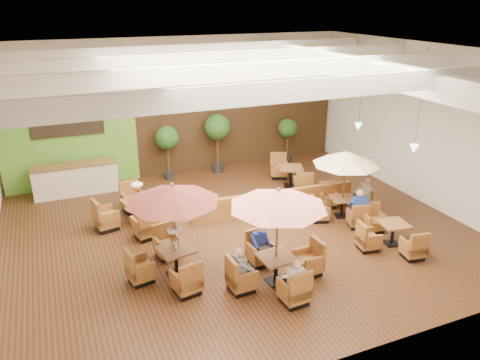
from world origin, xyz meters
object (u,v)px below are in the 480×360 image
booth_divider (275,202)px  table_5 (290,177)px  table_3 (130,212)px  diner_3 (359,205)px  table_0 (171,211)px  table_1 (278,219)px  topiary_1 (217,129)px  diner_1 (260,240)px  diner_4 (364,192)px  topiary_0 (167,140)px  service_counter (76,179)px  diner_2 (241,265)px  diner_0 (295,277)px  topiary_2 (288,130)px  table_4 (385,236)px  table_2 (345,171)px

booth_divider → table_5: size_ratio=2.04×
table_3 → diner_3: 7.28m
table_0 → table_1: table_1 is taller
booth_divider → diner_3: size_ratio=6.73×
booth_divider → topiary_1: (-0.37, 4.56, 1.43)m
table_0 → diner_1: 2.61m
diner_4 → topiary_0: bearing=54.6°
topiary_0 → service_counter: bearing=-176.8°
table_0 → diner_2: bearing=-56.0°
booth_divider → topiary_1: size_ratio=2.35×
diner_0 → topiary_2: bearing=59.0°
table_4 → topiary_0: topiary_0 is taller
booth_divider → topiary_0: bearing=122.5°
topiary_2 → diner_4: size_ratio=2.55×
table_5 → diner_0: diner_0 is taller
topiary_0 → diner_3: topiary_0 is taller
table_0 → table_2: size_ratio=1.09×
table_3 → topiary_2: size_ratio=1.46×
diner_4 → service_counter: bearing=69.9°
diner_0 → diner_3: size_ratio=0.86×
table_2 → diner_0: bearing=-119.5°
table_0 → table_5: size_ratio=0.93×
table_0 → topiary_0: bearing=65.6°
table_1 → topiary_0: bearing=90.7°
diner_2 → diner_3: size_ratio=0.86×
booth_divider → table_3: 4.79m
service_counter → booth_divider: size_ratio=0.52×
diner_1 → diner_0: bearing=85.1°
table_3 → diner_4: size_ratio=3.72×
booth_divider → diner_2: (-2.81, -3.74, 0.34)m
diner_0 → diner_2: bearing=131.1°
table_0 → diner_3: table_0 is taller
diner_3 → topiary_1: bearing=132.7°
table_0 → topiary_1: 7.91m
table_3 → topiary_1: (4.33, 3.60, 1.37)m
booth_divider → table_4: bearing=-54.7°
table_0 → topiary_1: bearing=50.6°
booth_divider → diner_2: size_ratio=7.79×
booth_divider → diner_3: (1.96, -1.97, 0.38)m
topiary_1 → diner_0: size_ratio=3.33×
diner_1 → table_3: bearing=-57.6°
table_0 → booth_divider: bearing=18.9°
topiary_1 → diner_0: topiary_1 is taller
table_5 → diner_1: bearing=-104.1°
table_0 → diner_4: size_ratio=3.41×
topiary_0 → diner_3: size_ratio=2.55×
topiary_2 → diner_1: topiary_2 is taller
table_3 → diner_4: 7.80m
table_3 → table_5: 6.43m
diner_0 → diner_1: bearing=86.1°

